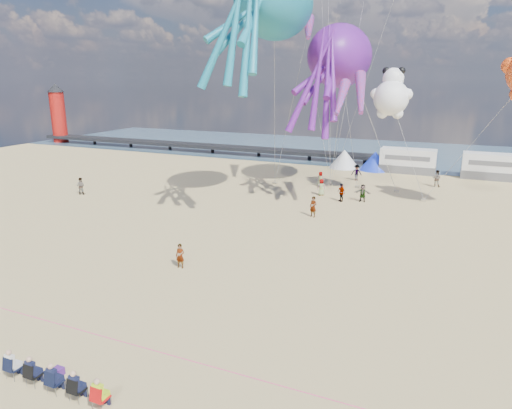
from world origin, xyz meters
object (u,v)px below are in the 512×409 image
at_px(tent_blue, 375,161).
at_px(beachgoer_2, 357,173).
at_px(cooler_purple, 59,371).
at_px(kite_panda, 391,98).
at_px(spectator_row, 55,377).
at_px(windsock_right, 341,98).
at_px(tent_white, 344,159).
at_px(windsock_left, 309,28).
at_px(sandbag_a, 275,183).
at_px(beachgoer_4, 363,193).
at_px(sandbag_e, 331,185).
at_px(motorhome_0, 408,161).
at_px(beachgoer_6, 321,187).
at_px(lighthouse, 59,117).
at_px(beachgoer_0, 320,179).
at_px(kite_octopus_teal, 274,2).
at_px(standing_person, 180,256).
at_px(beachgoer_5, 313,207).
at_px(sandbag_c, 424,200).
at_px(sandbag_b, 357,187).
at_px(beachgoer_7, 437,178).
at_px(beachgoer_1, 81,186).
at_px(sandbag_d, 396,191).
at_px(motorhome_1, 493,166).
at_px(windsock_mid, 361,93).

height_order(tent_blue, beachgoer_2, tent_blue).
distance_m(cooler_purple, kite_panda, 35.70).
bearing_deg(spectator_row, windsock_right, 81.73).
bearing_deg(tent_white, windsock_left, -92.04).
distance_m(cooler_purple, sandbag_a, 35.50).
relative_size(tent_blue, beachgoer_4, 2.36).
distance_m(sandbag_e, windsock_right, 14.59).
xyz_separation_m(motorhome_0, tent_white, (-8.00, 0.00, -0.30)).
xyz_separation_m(tent_blue, beachgoer_6, (-2.73, -15.53, -0.37)).
distance_m(sandbag_a, windsock_left, 16.74).
xyz_separation_m(lighthouse, tent_blue, (58.00, -4.00, -3.30)).
height_order(cooler_purple, beachgoer_0, beachgoer_0).
height_order(tent_white, tent_blue, same).
relative_size(beachgoer_4, beachgoer_6, 1.01).
relative_size(beachgoer_0, kite_octopus_teal, 0.13).
bearing_deg(beachgoer_2, kite_octopus_teal, -123.92).
distance_m(spectator_row, standing_person, 12.09).
bearing_deg(motorhome_0, beachgoer_2, -124.43).
relative_size(beachgoer_5, windsock_right, 0.37).
height_order(beachgoer_4, sandbag_a, beachgoer_4).
height_order(motorhome_0, beachgoer_4, motorhome_0).
xyz_separation_m(sandbag_c, kite_panda, (-3.71, -0.60, 9.58)).
bearing_deg(tent_blue, lighthouse, 176.05).
bearing_deg(tent_white, windsock_right, -78.83).
height_order(cooler_purple, sandbag_b, cooler_purple).
distance_m(sandbag_b, sandbag_e, 2.88).
xyz_separation_m(beachgoer_0, sandbag_b, (3.85, 1.09, -0.72)).
distance_m(spectator_row, beachgoer_0, 36.87).
bearing_deg(beachgoer_7, sandbag_b, 34.17).
bearing_deg(motorhome_0, windsock_left, -118.74).
bearing_deg(sandbag_b, beachgoer_1, -150.82).
bearing_deg(sandbag_d, sandbag_c, -42.24).
relative_size(motorhome_1, beachgoer_5, 3.69).
bearing_deg(sandbag_c, motorhome_0, 102.17).
bearing_deg(sandbag_b, windsock_left, -133.08).
xyz_separation_m(beachgoer_1, kite_panda, (28.63, 10.53, 8.82)).
xyz_separation_m(beachgoer_6, windsock_mid, (4.23, -4.42, 9.46)).
height_order(motorhome_1, beachgoer_0, motorhome_1).
xyz_separation_m(motorhome_0, standing_person, (-9.83, -36.81, -0.71)).
height_order(beachgoer_0, beachgoer_2, beachgoer_2).
bearing_deg(sandbag_b, tent_blue, 89.86).
relative_size(sandbag_e, windsock_mid, 0.07).
distance_m(motorhome_0, sandbag_d, 11.26).
relative_size(cooler_purple, beachgoer_7, 0.22).
height_order(beachgoer_1, sandbag_d, beachgoer_1).
xyz_separation_m(beachgoer_0, windsock_right, (4.11, -9.60, 9.07)).
bearing_deg(windsock_mid, beachgoer_0, 110.42).
relative_size(beachgoer_2, sandbag_c, 3.70).
distance_m(beachgoer_5, beachgoer_7, 18.59).
xyz_separation_m(beachgoer_4, windsock_left, (-6.11, 0.71, 15.16)).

